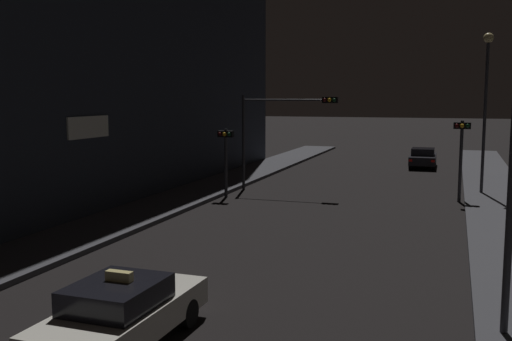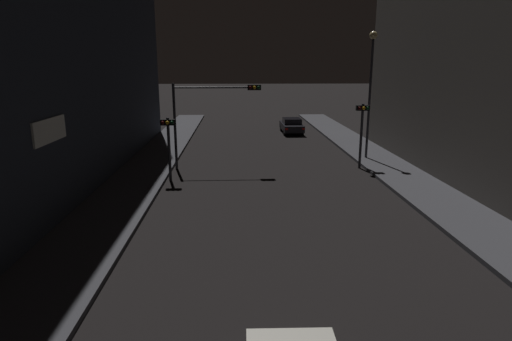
{
  "view_description": "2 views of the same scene",
  "coord_description": "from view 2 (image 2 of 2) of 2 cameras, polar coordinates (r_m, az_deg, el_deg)",
  "views": [
    {
      "loc": [
        5.34,
        0.41,
        5.11
      ],
      "look_at": [
        -1.69,
        21.2,
        2.36
      ],
      "focal_mm": 41.37,
      "sensor_mm": 36.0,
      "label": 1
    },
    {
      "loc": [
        -1.99,
        4.84,
        6.28
      ],
      "look_at": [
        -1.14,
        22.87,
        1.82
      ],
      "focal_mm": 30.17,
      "sensor_mm": 36.0,
      "label": 2
    }
  ],
  "objects": [
    {
      "name": "sidewalk_left",
      "position": [
        24.83,
        -15.35,
        -1.05
      ],
      "size": [
        3.12,
        60.51,
        0.18
      ],
      "primitive_type": "cube",
      "color": "#424247",
      "rests_on": "ground_plane"
    },
    {
      "name": "sidewalk_right",
      "position": [
        25.99,
        18.73,
        -0.63
      ],
      "size": [
        3.12,
        60.51,
        0.18
      ],
      "primitive_type": "cube",
      "color": "#424247",
      "rests_on": "ground_plane"
    },
    {
      "name": "far_car",
      "position": [
        40.49,
        4.74,
        5.98
      ],
      "size": [
        1.86,
        4.47,
        1.42
      ],
      "color": "black",
      "rests_on": "ground_plane"
    },
    {
      "name": "traffic_light_overhead",
      "position": [
        26.11,
        -6.26,
        8.4
      ],
      "size": [
        5.27,
        0.42,
        5.2
      ],
      "color": "#2D2D33",
      "rests_on": "ground_plane"
    },
    {
      "name": "traffic_light_left_kerb",
      "position": [
        23.87,
        -11.54,
        4.56
      ],
      "size": [
        0.8,
        0.42,
        3.49
      ],
      "color": "#2D2D33",
      "rests_on": "ground_plane"
    },
    {
      "name": "traffic_light_right_kerb",
      "position": [
        26.99,
        13.88,
        6.16
      ],
      "size": [
        0.8,
        0.42,
        3.98
      ],
      "color": "#2D2D33",
      "rests_on": "ground_plane"
    },
    {
      "name": "street_lamp_far_block",
      "position": [
        29.33,
        15.0,
        12.16
      ],
      "size": [
        0.51,
        0.51,
        8.14
      ],
      "color": "#2D2D33",
      "rests_on": "sidewalk_right"
    }
  ]
}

